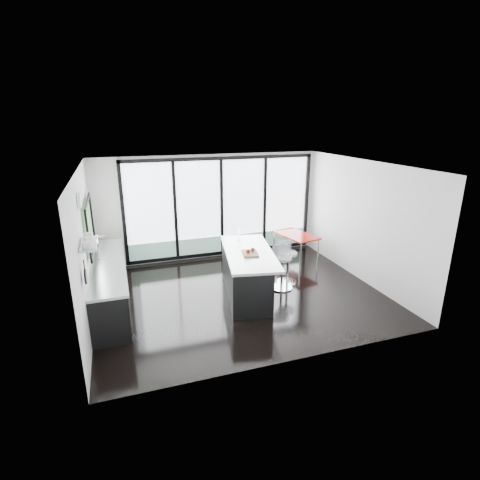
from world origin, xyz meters
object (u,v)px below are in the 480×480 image
object	(u,v)px
island	(245,272)
red_table	(295,246)
bar_stool_near	(282,273)
bar_stool_far	(288,267)

from	to	relation	value
island	red_table	distance (m)	2.63
island	red_table	world-z (taller)	island
bar_stool_near	red_table	bearing A→B (deg)	63.21
island	red_table	xyz separation A→B (m)	(2.04, 1.64, -0.16)
island	red_table	bearing A→B (deg)	38.74
bar_stool_near	bar_stool_far	xyz separation A→B (m)	(0.26, 0.24, -0.00)
island	bar_stool_far	bearing A→B (deg)	10.02
red_table	island	bearing A→B (deg)	-141.26
bar_stool_far	bar_stool_near	bearing A→B (deg)	-146.27
bar_stool_near	red_table	world-z (taller)	bar_stool_near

